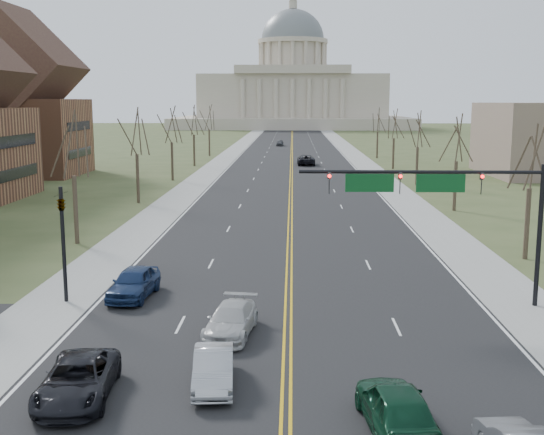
# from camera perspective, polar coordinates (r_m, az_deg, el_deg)

# --- Properties ---
(ground) EXTENTS (600.00, 600.00, 0.00)m
(ground) POSITION_cam_1_polar(r_m,az_deg,el_deg) (22.63, 1.14, -17.24)
(ground) COLOR #3A4924
(ground) RESTS_ON ground
(road) EXTENTS (20.00, 380.00, 0.01)m
(road) POSITION_cam_1_polar(r_m,az_deg,el_deg) (130.57, 1.66, 5.23)
(road) COLOR black
(road) RESTS_ON ground
(cross_road) EXTENTS (120.00, 14.00, 0.01)m
(cross_road) POSITION_cam_1_polar(r_m,az_deg,el_deg) (28.10, 1.28, -11.67)
(cross_road) COLOR black
(cross_road) RESTS_ON ground
(sidewalk_left) EXTENTS (4.00, 380.00, 0.03)m
(sidewalk_left) POSITION_cam_1_polar(r_m,az_deg,el_deg) (131.13, -3.62, 5.24)
(sidewalk_left) COLOR gray
(sidewalk_left) RESTS_ON ground
(sidewalk_right) EXTENTS (4.00, 380.00, 0.03)m
(sidewalk_right) POSITION_cam_1_polar(r_m,az_deg,el_deg) (131.10, 6.93, 5.18)
(sidewalk_right) COLOR gray
(sidewalk_right) RESTS_ON ground
(center_line) EXTENTS (0.42, 380.00, 0.01)m
(center_line) POSITION_cam_1_polar(r_m,az_deg,el_deg) (130.57, 1.66, 5.23)
(center_line) COLOR gold
(center_line) RESTS_ON road
(edge_line_left) EXTENTS (0.15, 380.00, 0.01)m
(edge_line_left) POSITION_cam_1_polar(r_m,az_deg,el_deg) (130.95, -2.65, 5.24)
(edge_line_left) COLOR silver
(edge_line_left) RESTS_ON road
(edge_line_right) EXTENTS (0.15, 380.00, 0.01)m
(edge_line_right) POSITION_cam_1_polar(r_m,az_deg,el_deg) (130.92, 5.97, 5.20)
(edge_line_right) COLOR silver
(edge_line_right) RESTS_ON road
(capitol) EXTENTS (90.00, 60.00, 50.00)m
(capitol) POSITION_cam_1_polar(r_m,az_deg,el_deg) (270.11, 1.73, 10.57)
(capitol) COLOR #BDB29D
(capitol) RESTS_ON ground
(signal_mast) EXTENTS (12.12, 0.44, 7.20)m
(signal_mast) POSITION_cam_1_polar(r_m,az_deg,el_deg) (34.73, 13.80, 2.01)
(signal_mast) COLOR black
(signal_mast) RESTS_ON ground
(signal_left) EXTENTS (0.32, 0.36, 6.00)m
(signal_left) POSITION_cam_1_polar(r_m,az_deg,el_deg) (36.23, -17.11, -1.11)
(signal_left) COLOR black
(signal_left) RESTS_ON ground
(tree_r_0) EXTENTS (3.74, 3.74, 8.50)m
(tree_r_0) POSITION_cam_1_polar(r_m,az_deg,el_deg) (46.89, 20.87, 4.56)
(tree_r_0) COLOR #392B22
(tree_r_0) RESTS_ON ground
(tree_l_0) EXTENTS (3.96, 3.96, 9.00)m
(tree_l_0) POSITION_cam_1_polar(r_m,az_deg,el_deg) (50.76, -16.34, 5.59)
(tree_l_0) COLOR #392B22
(tree_l_0) RESTS_ON ground
(tree_r_1) EXTENTS (3.74, 3.74, 8.50)m
(tree_r_1) POSITION_cam_1_polar(r_m,az_deg,el_deg) (66.07, 15.23, 6.18)
(tree_r_1) COLOR #392B22
(tree_r_1) RESTS_ON ground
(tree_l_1) EXTENTS (3.96, 3.96, 9.00)m
(tree_l_1) POSITION_cam_1_polar(r_m,az_deg,el_deg) (70.02, -11.29, 6.83)
(tree_l_1) COLOR #392B22
(tree_l_1) RESTS_ON ground
(tree_r_2) EXTENTS (3.74, 3.74, 8.50)m
(tree_r_2) POSITION_cam_1_polar(r_m,az_deg,el_deg) (85.63, 12.13, 7.04)
(tree_r_2) COLOR #392B22
(tree_r_2) RESTS_ON ground
(tree_l_2) EXTENTS (3.96, 3.96, 9.00)m
(tree_l_2) POSITION_cam_1_polar(r_m,az_deg,el_deg) (89.61, -8.42, 7.51)
(tree_l_2) COLOR #392B22
(tree_l_2) RESTS_ON ground
(tree_r_3) EXTENTS (3.74, 3.74, 8.50)m
(tree_r_3) POSITION_cam_1_polar(r_m,az_deg,el_deg) (105.35, 10.18, 7.57)
(tree_r_3) COLOR #392B22
(tree_r_3) RESTS_ON ground
(tree_l_3) EXTENTS (3.96, 3.96, 9.00)m
(tree_l_3) POSITION_cam_1_polar(r_m,az_deg,el_deg) (109.35, -6.57, 7.93)
(tree_l_3) COLOR #392B22
(tree_l_3) RESTS_ON ground
(tree_r_4) EXTENTS (3.74, 3.74, 8.50)m
(tree_r_4) POSITION_cam_1_polar(r_m,az_deg,el_deg) (125.16, 8.85, 7.92)
(tree_r_4) COLOR #392B22
(tree_r_4) RESTS_ON ground
(tree_l_4) EXTENTS (3.96, 3.96, 9.00)m
(tree_l_4) POSITION_cam_1_polar(r_m,az_deg,el_deg) (129.16, -5.29, 8.22)
(tree_l_4) COLOR #392B22
(tree_l_4) RESTS_ON ground
(bldg_left_far) EXTENTS (17.10, 14.28, 23.25)m
(bldg_left_far) POSITION_cam_1_polar(r_m,az_deg,el_deg) (101.61, -20.58, 8.72)
(bldg_left_far) COLOR brown
(bldg_left_far) RESTS_ON ground
(car_nb_inner_lead) EXTENTS (2.40, 4.98, 1.64)m
(car_nb_inner_lead) POSITION_cam_1_polar(r_m,az_deg,el_deg) (22.41, 10.36, -15.32)
(car_nb_inner_lead) COLOR #0B3420
(car_nb_inner_lead) RESTS_ON road
(car_sb_inner_lead) EXTENTS (1.76, 4.17, 1.34)m
(car_sb_inner_lead) POSITION_cam_1_polar(r_m,az_deg,el_deg) (25.39, -4.92, -12.47)
(car_sb_inner_lead) COLOR #A0A2A8
(car_sb_inner_lead) RESTS_ON road
(car_sb_outer_lead) EXTENTS (2.74, 5.22, 1.40)m
(car_sb_outer_lead) POSITION_cam_1_polar(r_m,az_deg,el_deg) (25.20, -15.96, -12.92)
(car_sb_outer_lead) COLOR black
(car_sb_outer_lead) RESTS_ON road
(car_sb_inner_second) EXTENTS (2.44, 4.85, 1.35)m
(car_sb_inner_second) POSITION_cam_1_polar(r_m,az_deg,el_deg) (30.51, -3.45, -8.57)
(car_sb_inner_second) COLOR #B4B4B4
(car_sb_inner_second) RESTS_ON road
(car_sb_outer_second) EXTENTS (2.32, 4.87, 1.61)m
(car_sb_outer_second) POSITION_cam_1_polar(r_m,az_deg,el_deg) (36.75, -11.48, -5.35)
(car_sb_outer_second) COLOR navy
(car_sb_outer_second) RESTS_ON road
(car_far_nb) EXTENTS (2.87, 6.01, 1.65)m
(car_far_nb) POSITION_cam_1_polar(r_m,az_deg,el_deg) (110.72, 2.86, 4.84)
(car_far_nb) COLOR black
(car_far_nb) RESTS_ON road
(car_far_sb) EXTENTS (1.75, 3.99, 1.34)m
(car_far_sb) POSITION_cam_1_polar(r_m,az_deg,el_deg) (157.66, 0.66, 6.25)
(car_far_sb) COLOR #45474C
(car_far_sb) RESTS_ON road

